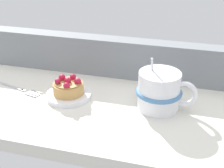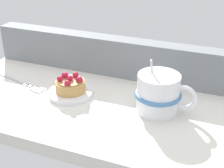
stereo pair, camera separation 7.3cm
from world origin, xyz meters
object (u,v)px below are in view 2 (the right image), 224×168
object	(u,v)px
coffee_mug	(159,93)
dessert_plate	(71,93)
dessert_fork	(20,82)
raspberry_tart	(70,85)

from	to	relation	value
coffee_mug	dessert_plate	bearing A→B (deg)	-177.70
dessert_plate	dessert_fork	world-z (taller)	dessert_plate
dessert_plate	coffee_mug	size ratio (longest dim) A/B	0.79
dessert_plate	raspberry_tart	xyz separation A→B (cm)	(0.00, 0.01, 2.29)
dessert_plate	dessert_fork	distance (cm)	15.63
raspberry_tart	dessert_fork	distance (cm)	15.83
raspberry_tart	coffee_mug	world-z (taller)	coffee_mug
raspberry_tart	dessert_fork	world-z (taller)	raspberry_tart
dessert_plate	raspberry_tart	world-z (taller)	raspberry_tart
dessert_plate	coffee_mug	world-z (taller)	coffee_mug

